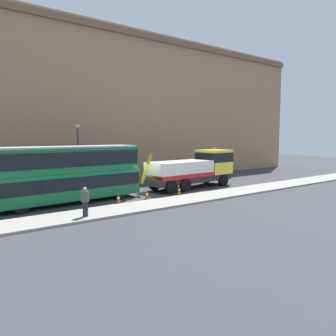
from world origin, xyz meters
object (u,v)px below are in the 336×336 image
at_px(double_decker_bus, 65,172).
at_px(recovery_tow_truck, 194,169).
at_px(traffic_cone_near_truck, 179,191).
at_px(traffic_cone_near_bus, 118,199).
at_px(traffic_cone_midway, 147,195).
at_px(street_lamp, 78,150).
at_px(pedestrian_onlooker, 85,202).

bearing_deg(double_decker_bus, recovery_tow_truck, -3.43).
distance_m(recovery_tow_truck, double_decker_bus, 12.08).
distance_m(double_decker_bus, traffic_cone_near_truck, 9.06).
height_order(traffic_cone_near_bus, traffic_cone_midway, same).
bearing_deg(street_lamp, traffic_cone_midway, -76.02).
height_order(traffic_cone_near_bus, traffic_cone_near_truck, same).
bearing_deg(traffic_cone_midway, traffic_cone_near_bus, -179.95).
distance_m(traffic_cone_near_bus, street_lamp, 8.84).
relative_size(traffic_cone_near_bus, traffic_cone_midway, 1.00).
bearing_deg(traffic_cone_near_truck, traffic_cone_midway, -177.27).
height_order(traffic_cone_near_bus, street_lamp, street_lamp).
relative_size(recovery_tow_truck, pedestrian_onlooker, 5.97).
distance_m(traffic_cone_near_truck, street_lamp, 10.17).
relative_size(pedestrian_onlooker, street_lamp, 0.29).
height_order(double_decker_bus, traffic_cone_midway, double_decker_bus).
bearing_deg(pedestrian_onlooker, double_decker_bus, 48.32).
relative_size(recovery_tow_truck, traffic_cone_midway, 14.18).
distance_m(traffic_cone_midway, traffic_cone_near_truck, 3.24).
xyz_separation_m(recovery_tow_truck, double_decker_bus, (-12.07, -0.03, 0.47)).
relative_size(recovery_tow_truck, traffic_cone_near_bus, 14.18).
bearing_deg(street_lamp, pedestrian_onlooker, -109.53).
relative_size(pedestrian_onlooker, traffic_cone_midway, 2.38).
height_order(recovery_tow_truck, traffic_cone_near_bus, recovery_tow_truck).
bearing_deg(pedestrian_onlooker, street_lamp, 35.07).
bearing_deg(pedestrian_onlooker, traffic_cone_near_bus, 1.47).
bearing_deg(double_decker_bus, pedestrian_onlooker, -99.86).
distance_m(double_decker_bus, street_lamp, 7.03).
bearing_deg(recovery_tow_truck, street_lamp, 141.83).
xyz_separation_m(traffic_cone_midway, traffic_cone_near_truck, (3.23, 0.15, 0.00)).
bearing_deg(traffic_cone_midway, street_lamp, 103.98).
distance_m(double_decker_bus, traffic_cone_near_bus, 4.17).
bearing_deg(traffic_cone_near_bus, double_decker_bus, 143.77).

